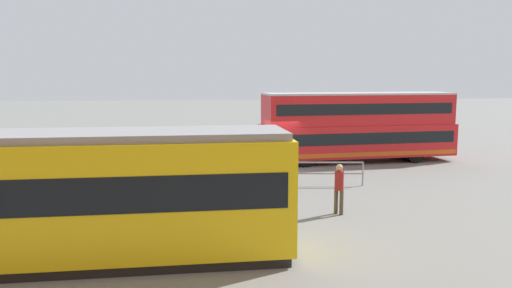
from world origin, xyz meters
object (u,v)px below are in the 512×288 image
(info_sign, at_px, (157,156))
(double_decker_bus, at_px, (358,127))
(tram_yellow, at_px, (45,196))
(pedestrian_crossing, at_px, (339,185))
(pedestrian_near_railing, at_px, (209,171))

(info_sign, bearing_deg, double_decker_bus, -148.09)
(tram_yellow, distance_m, pedestrian_crossing, 9.59)
(tram_yellow, relative_size, pedestrian_crossing, 7.10)
(pedestrian_crossing, bearing_deg, info_sign, -31.31)
(pedestrian_crossing, relative_size, info_sign, 0.79)
(pedestrian_near_railing, bearing_deg, info_sign, -14.07)
(pedestrian_near_railing, distance_m, pedestrian_crossing, 5.65)
(pedestrian_crossing, xyz_separation_m, info_sign, (6.58, -4.00, 0.54))
(tram_yellow, relative_size, info_sign, 5.63)
(pedestrian_crossing, bearing_deg, double_decker_bus, -111.43)
(double_decker_bus, relative_size, info_sign, 5.01)
(tram_yellow, bearing_deg, double_decker_bus, -132.28)
(tram_yellow, height_order, pedestrian_crossing, tram_yellow)
(tram_yellow, height_order, pedestrian_near_railing, tram_yellow)
(pedestrian_crossing, bearing_deg, pedestrian_near_railing, -37.91)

